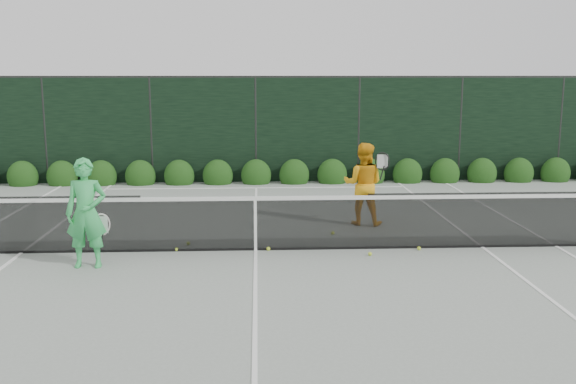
{
  "coord_description": "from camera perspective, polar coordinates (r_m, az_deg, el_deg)",
  "views": [
    {
      "loc": [
        0.05,
        -11.08,
        3.09
      ],
      "look_at": [
        0.59,
        0.3,
        1.0
      ],
      "focal_mm": 40.0,
      "sensor_mm": 36.0,
      "label": 1
    }
  ],
  "objects": [
    {
      "name": "ground",
      "position": [
        11.51,
        -2.89,
        -5.2
      ],
      "size": [
        80.0,
        80.0,
        0.0
      ],
      "primitive_type": "plane",
      "color": "gray",
      "rests_on": "ground"
    },
    {
      "name": "tennis_net",
      "position": [
        11.38,
        -3.04,
        -2.62
      ],
      "size": [
        12.9,
        0.1,
        1.07
      ],
      "color": "#103120",
      "rests_on": "ground"
    },
    {
      "name": "player_woman",
      "position": [
        10.83,
        -17.49,
        -1.81
      ],
      "size": [
        0.67,
        0.44,
        1.79
      ],
      "rotation": [
        0.0,
        0.0,
        0.02
      ],
      "color": "#37BE5E",
      "rests_on": "ground"
    },
    {
      "name": "player_man",
      "position": [
        13.38,
        6.7,
        0.72
      ],
      "size": [
        0.99,
        0.85,
        1.71
      ],
      "rotation": [
        0.0,
        0.0,
        2.86
      ],
      "color": "#F4A714",
      "rests_on": "ground"
    },
    {
      "name": "court_lines",
      "position": [
        11.51,
        -2.89,
        -5.17
      ],
      "size": [
        11.03,
        23.83,
        0.01
      ],
      "color": "white",
      "rests_on": "ground"
    },
    {
      "name": "windscreen_fence",
      "position": [
        8.52,
        -3.03,
        -0.28
      ],
      "size": [
        32.0,
        21.07,
        3.06
      ],
      "color": "black",
      "rests_on": "ground"
    },
    {
      "name": "hedge_row",
      "position": [
        18.46,
        -2.85,
        1.48
      ],
      "size": [
        31.66,
        0.65,
        0.94
      ],
      "color": "#13340E",
      "rests_on": "ground"
    },
    {
      "name": "tennis_balls",
      "position": [
        11.66,
        0.39,
        -4.81
      ],
      "size": [
        4.39,
        1.58,
        0.07
      ],
      "color": "#C7E232",
      "rests_on": "ground"
    }
  ]
}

